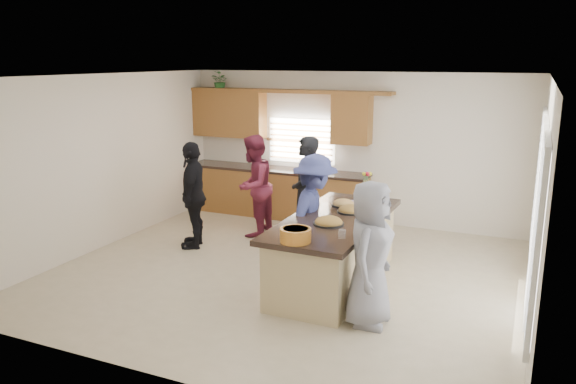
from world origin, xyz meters
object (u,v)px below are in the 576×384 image
at_px(woman_left_mid, 253,186).
at_px(woman_right_back, 315,215).
at_px(salad_bowl, 296,234).
at_px(woman_left_back, 305,193).
at_px(woman_right_front, 370,254).
at_px(island, 334,252).
at_px(woman_left_front, 193,195).

xyz_separation_m(woman_left_mid, woman_right_back, (1.64, -1.31, -0.01)).
xyz_separation_m(salad_bowl, woman_left_back, (-0.84, 2.39, -0.12)).
bearing_deg(woman_right_front, woman_right_back, 44.31).
distance_m(salad_bowl, woman_left_back, 2.53).
height_order(island, woman_left_front, woman_left_front).
bearing_deg(woman_left_back, island, 16.00).
xyz_separation_m(island, woman_left_back, (-0.92, 1.23, 0.47)).
relative_size(salad_bowl, woman_left_front, 0.21).
bearing_deg(woman_right_front, woman_left_mid, 48.56).
bearing_deg(woman_left_front, woman_left_back, 88.93).
height_order(salad_bowl, woman_left_mid, woman_left_mid).
bearing_deg(island, salad_bowl, -93.53).
xyz_separation_m(woman_left_back, woman_right_front, (1.68, -2.19, -0.06)).
distance_m(salad_bowl, woman_right_front, 0.89).
bearing_deg(woman_right_front, woman_left_back, 38.04).
bearing_deg(woman_right_back, woman_left_mid, 49.19).
bearing_deg(woman_left_mid, woman_left_back, 73.18).
xyz_separation_m(salad_bowl, woman_left_front, (-2.54, 1.74, -0.17)).
xyz_separation_m(salad_bowl, woman_left_mid, (-1.94, 2.69, -0.16)).
bearing_deg(salad_bowl, woman_left_mid, 125.70).
relative_size(island, woman_left_mid, 1.54).
height_order(island, woman_left_mid, woman_left_mid).
distance_m(woman_left_back, woman_left_front, 1.82).
height_order(woman_left_back, woman_right_back, woman_left_back).
bearing_deg(woman_left_front, woman_right_back, 59.16).
height_order(island, woman_left_back, woman_left_back).
distance_m(woman_left_front, woman_right_front, 3.72).
relative_size(salad_bowl, woman_left_mid, 0.21).
xyz_separation_m(island, woman_left_mid, (-2.02, 1.54, 0.43)).
distance_m(salad_bowl, woman_left_mid, 3.32).
bearing_deg(woman_right_front, salad_bowl, 103.74).
relative_size(woman_left_mid, woman_right_back, 1.01).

